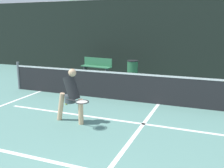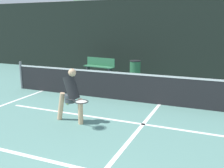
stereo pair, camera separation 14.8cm
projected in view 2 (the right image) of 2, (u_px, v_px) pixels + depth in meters
The scene contains 11 objects.
court_service_line at pixel (143, 124), 6.63m from camera, with size 8.25×0.10×0.01m, color white.
court_center_mark at pixel (140, 128), 6.35m from camera, with size 0.10×4.29×0.01m, color white.
net at pixel (160, 89), 8.17m from camera, with size 11.09×0.09×1.07m.
fence_back at pixel (185, 38), 12.32m from camera, with size 24.00×0.06×3.74m.
player_practicing at pixel (71, 94), 6.62m from camera, with size 1.11×0.60×1.41m.
tennis_ball_scattered_0 at pixel (62, 109), 7.69m from camera, with size 0.07×0.07×0.07m, color #D1E033.
tennis_ball_scattered_1 at pixel (67, 103), 8.28m from camera, with size 0.07×0.07×0.07m, color #D1E033.
courtside_bench at pixel (100, 66), 13.02m from camera, with size 1.65×0.62×0.86m.
trash_bin at pixel (135, 69), 12.29m from camera, with size 0.52×0.52×0.84m.
tree_west at pixel (94, 5), 19.55m from camera, with size 3.10×3.10×5.46m.
building_far at pixel (208, 25), 28.14m from camera, with size 36.00×2.40×4.82m, color gray.
Camera 2 is at (1.70, -1.20, 2.46)m, focal length 42.00 mm.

